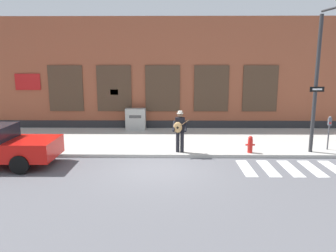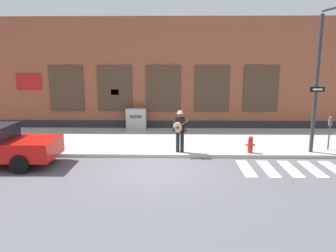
{
  "view_description": "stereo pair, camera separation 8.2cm",
  "coord_description": "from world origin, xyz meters",
  "px_view_note": "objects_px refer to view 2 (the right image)",
  "views": [
    {
      "loc": [
        0.51,
        -11.35,
        3.8
      ],
      "look_at": [
        0.36,
        1.65,
        1.25
      ],
      "focal_mm": 35.0,
      "sensor_mm": 36.0,
      "label": 1
    },
    {
      "loc": [
        0.59,
        -11.34,
        3.8
      ],
      "look_at": [
        0.36,
        1.65,
        1.25
      ],
      "focal_mm": 35.0,
      "sensor_mm": 36.0,
      "label": 2
    }
  ],
  "objects_px": {
    "busker": "(180,129)",
    "utility_box": "(136,119)",
    "parking_meter": "(330,128)",
    "fire_hydrant": "(250,145)"
  },
  "relations": [
    {
      "from": "busker",
      "to": "utility_box",
      "type": "distance_m",
      "value": 5.22
    },
    {
      "from": "parking_meter",
      "to": "utility_box",
      "type": "height_order",
      "value": "parking_meter"
    },
    {
      "from": "busker",
      "to": "utility_box",
      "type": "height_order",
      "value": "busker"
    },
    {
      "from": "busker",
      "to": "parking_meter",
      "type": "distance_m",
      "value": 6.33
    },
    {
      "from": "busker",
      "to": "parking_meter",
      "type": "height_order",
      "value": "busker"
    },
    {
      "from": "parking_meter",
      "to": "fire_hydrant",
      "type": "xyz_separation_m",
      "value": [
        -3.42,
        -0.53,
        -0.6
      ]
    },
    {
      "from": "parking_meter",
      "to": "fire_hydrant",
      "type": "height_order",
      "value": "parking_meter"
    },
    {
      "from": "utility_box",
      "to": "fire_hydrant",
      "type": "height_order",
      "value": "utility_box"
    },
    {
      "from": "busker",
      "to": "parking_meter",
      "type": "bearing_deg",
      "value": 4.5
    },
    {
      "from": "utility_box",
      "to": "parking_meter",
      "type": "bearing_deg",
      "value": -25.77
    }
  ]
}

